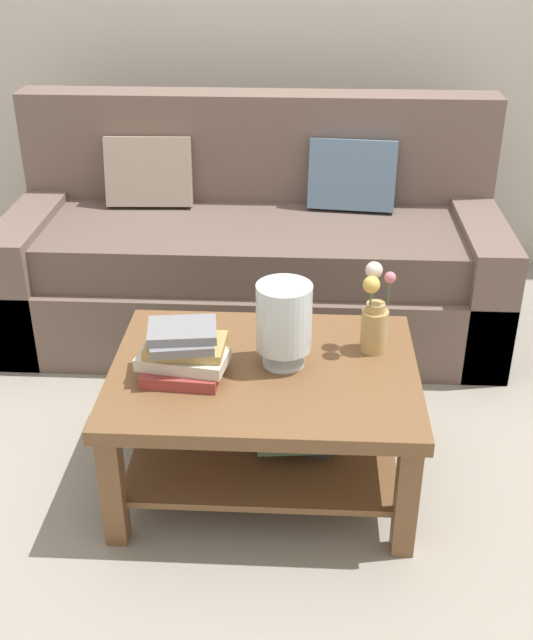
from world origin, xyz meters
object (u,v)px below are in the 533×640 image
object	(u,v)px
book_stack_main	(183,353)
flower_pitcher	(374,316)
glass_hurricane_vase	(284,319)
coffee_table	(266,400)
couch	(255,255)

from	to	relation	value
book_stack_main	flower_pitcher	distance (m)	0.66
glass_hurricane_vase	book_stack_main	bearing A→B (deg)	-165.24
coffee_table	couch	bearing A→B (deg)	95.63
book_stack_main	glass_hurricane_vase	world-z (taller)	glass_hurricane_vase
couch	flower_pitcher	bearing A→B (deg)	-65.16
book_stack_main	flower_pitcher	bearing A→B (deg)	17.11
couch	glass_hurricane_vase	size ratio (longest dim) A/B	7.67
glass_hurricane_vase	flower_pitcher	world-z (taller)	flower_pitcher
glass_hurricane_vase	coffee_table	bearing A→B (deg)	-153.49
couch	glass_hurricane_vase	bearing A→B (deg)	-81.39
coffee_table	book_stack_main	distance (m)	0.35
couch	book_stack_main	size ratio (longest dim) A/B	7.31
coffee_table	flower_pitcher	bearing A→B (deg)	20.69
coffee_table	flower_pitcher	world-z (taller)	flower_pitcher
book_stack_main	glass_hurricane_vase	bearing A→B (deg)	14.76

